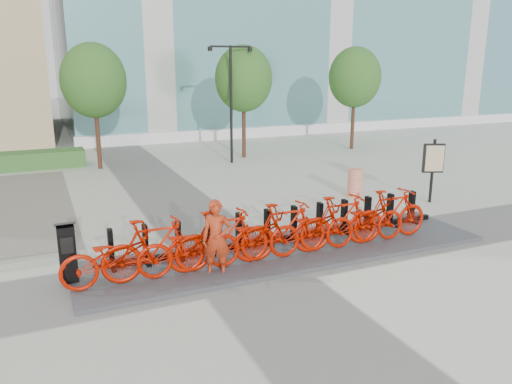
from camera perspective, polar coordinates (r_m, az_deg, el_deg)
name	(u,v)px	position (r m, az deg, el deg)	size (l,w,h in m)	color
ground	(242,266)	(10.93, -1.65, -8.45)	(120.00, 120.00, 0.00)	beige
hedge_b	(8,162)	(22.91, -26.49, 3.12)	(6.00, 1.20, 0.70)	#2F5A29
tree_1	(94,81)	(21.47, -18.07, 11.99)	(2.60, 2.60, 5.10)	#4C2919
tree_2	(244,79)	(23.08, -1.43, 12.80)	(2.60, 2.60, 5.10)	#4C2919
tree_3	(355,77)	(25.95, 11.23, 12.72)	(2.60, 2.60, 5.10)	#4C2919
streetlamp	(231,91)	(21.80, -2.89, 11.49)	(2.00, 0.20, 5.00)	black
dock_pad	(289,251)	(11.67, 3.75, -6.73)	(9.60, 2.40, 0.08)	#414146
dock_rail_posts	(282,226)	(11.94, 2.99, -3.85)	(8.02, 0.50, 0.85)	black
bike_0	(117,257)	(10.03, -15.58, -7.16)	(0.75, 2.16, 1.14)	#A21100
bike_1	(154,248)	(10.12, -11.55, -6.34)	(0.59, 2.10, 1.26)	#A21100
bike_2	(190,246)	(10.30, -7.60, -6.16)	(0.75, 2.16, 1.14)	#A21100
bike_3	(223,238)	(10.48, -3.82, -5.32)	(0.59, 2.10, 1.26)	#A21100
bike_4	(254,237)	(10.75, -0.19, -5.13)	(0.75, 2.16, 1.14)	#A21100
bike_5	(284,230)	(11.02, 3.25, -4.31)	(0.59, 2.10, 1.26)	#A21100
bike_6	(313,228)	(11.37, 6.49, -4.12)	(0.75, 2.16, 1.14)	#A21100
bike_7	(340,221)	(11.72, 9.56, -3.34)	(0.59, 2.10, 1.26)	#A21100
bike_8	(365,220)	(12.13, 12.40, -3.17)	(0.75, 2.16, 1.14)	#A21100
bike_9	(390,214)	(12.54, 15.09, -2.46)	(0.59, 2.10, 1.26)	#A21100
kiosk	(67,252)	(10.44, -20.75, -6.48)	(0.39, 0.33, 1.26)	black
worker_red	(217,239)	(10.16, -4.53, -5.37)	(0.59, 0.39, 1.63)	#A12C12
construction_barrel	(355,183)	(16.65, 11.25, 1.02)	(0.48, 0.48, 0.92)	#ED3500
map_sign	(433,161)	(16.45, 19.61, 3.37)	(0.64, 0.34, 2.00)	black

